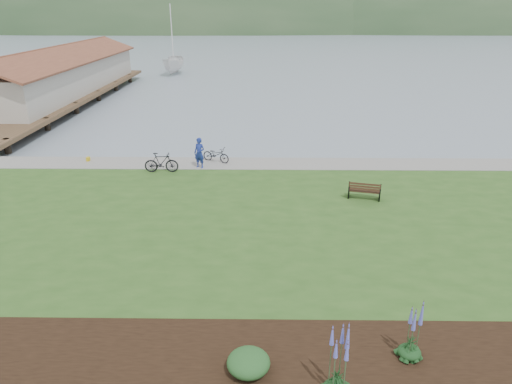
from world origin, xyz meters
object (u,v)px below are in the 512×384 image
(park_bench, at_px, (364,190))
(person, at_px, (199,151))
(bicycle_a, at_px, (216,155))
(sailboat, at_px, (175,74))

(park_bench, height_order, person, person)
(park_bench, xyz_separation_m, person, (-8.50, 4.49, 0.58))
(bicycle_a, bearing_deg, park_bench, -99.91)
(person, xyz_separation_m, sailboat, (-8.92, 41.25, -1.44))
(park_bench, relative_size, sailboat, 0.05)
(person, height_order, bicycle_a, person)
(park_bench, height_order, bicycle_a, park_bench)
(person, distance_m, sailboat, 42.23)
(person, height_order, sailboat, sailboat)
(park_bench, distance_m, sailboat, 48.96)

